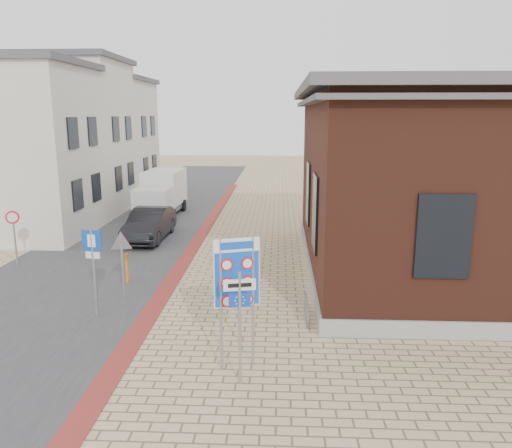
% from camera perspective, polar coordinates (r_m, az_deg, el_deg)
% --- Properties ---
extents(ground, '(120.00, 120.00, 0.00)m').
position_cam_1_polar(ground, '(13.03, -5.80, -14.24)').
color(ground, tan).
rests_on(ground, ground).
extents(road_strip, '(7.00, 60.00, 0.02)m').
position_cam_1_polar(road_strip, '(28.10, -12.45, 0.21)').
color(road_strip, '#38383A').
rests_on(road_strip, ground).
extents(curb_strip, '(0.60, 40.00, 0.02)m').
position_cam_1_polar(curb_strip, '(22.60, -7.13, -2.56)').
color(curb_strip, maroon).
rests_on(curb_strip, ground).
extents(brick_building, '(13.00, 13.00, 6.80)m').
position_cam_1_polar(brick_building, '(19.98, 23.81, 4.65)').
color(brick_building, gray).
rests_on(brick_building, ground).
extents(townhouse_near, '(7.40, 6.40, 8.30)m').
position_cam_1_polar(townhouse_near, '(26.82, -26.09, 7.65)').
color(townhouse_near, beige).
rests_on(townhouse_near, ground).
extents(townhouse_mid, '(7.40, 6.40, 9.10)m').
position_cam_1_polar(townhouse_mid, '(32.19, -21.05, 9.40)').
color(townhouse_mid, beige).
rests_on(townhouse_mid, ground).
extents(townhouse_far, '(7.40, 6.40, 8.30)m').
position_cam_1_polar(townhouse_far, '(37.78, -17.36, 9.39)').
color(townhouse_far, beige).
rests_on(townhouse_far, ground).
extents(bike_rack, '(0.08, 1.80, 0.60)m').
position_cam_1_polar(bike_rack, '(14.82, 5.80, -9.71)').
color(bike_rack, slate).
rests_on(bike_rack, ground).
extents(sedan, '(1.66, 4.55, 1.49)m').
position_cam_1_polar(sedan, '(24.09, -12.08, -0.02)').
color(sedan, black).
rests_on(sedan, ground).
extents(box_truck, '(2.27, 5.00, 2.58)m').
position_cam_1_polar(box_truck, '(29.70, -10.74, 3.53)').
color(box_truck, slate).
rests_on(box_truck, ground).
extents(border_sign, '(1.03, 0.38, 3.13)m').
position_cam_1_polar(border_sign, '(11.38, -2.21, -5.87)').
color(border_sign, gray).
rests_on(border_sign, ground).
extents(essen_sign, '(0.69, 0.19, 2.58)m').
position_cam_1_polar(essen_sign, '(10.85, -1.87, -9.87)').
color(essen_sign, gray).
rests_on(essen_sign, ground).
extents(parking_sign, '(0.59, 0.13, 2.70)m').
position_cam_1_polar(parking_sign, '(15.05, -18.14, -3.53)').
color(parking_sign, gray).
rests_on(parking_sign, ground).
extents(yield_sign, '(0.77, 0.23, 2.20)m').
position_cam_1_polar(yield_sign, '(16.35, -15.12, -2.79)').
color(yield_sign, gray).
rests_on(yield_sign, ground).
extents(speed_sign, '(0.49, 0.21, 2.19)m').
position_cam_1_polar(speed_sign, '(21.57, -25.95, -0.55)').
color(speed_sign, gray).
rests_on(speed_sign, ground).
extents(bollard, '(0.13, 0.13, 1.08)m').
position_cam_1_polar(bollard, '(18.13, -14.54, -4.95)').
color(bollard, orange).
rests_on(bollard, ground).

